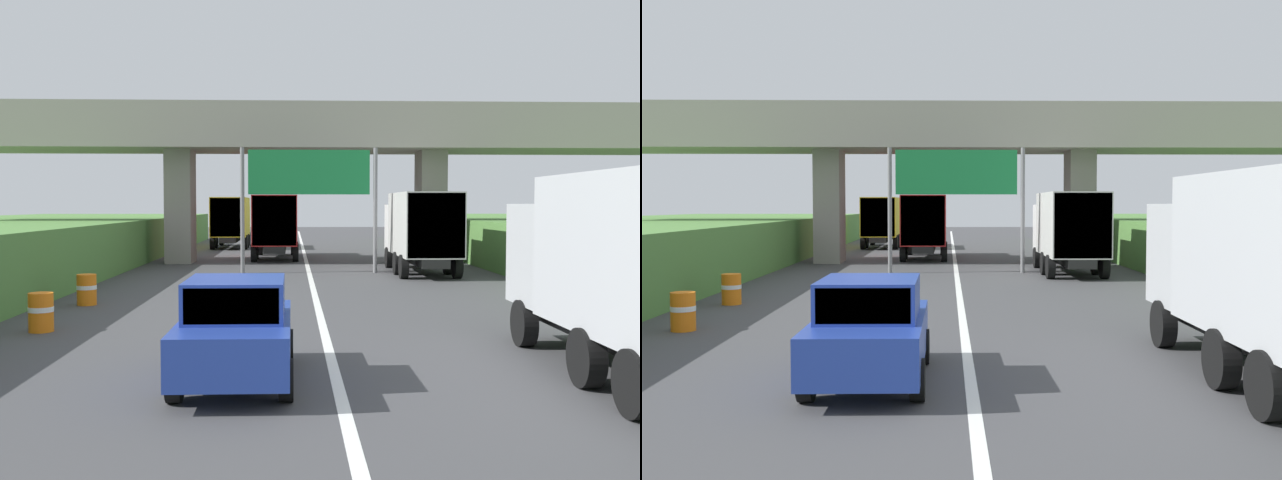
{
  "view_description": "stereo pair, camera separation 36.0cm",
  "coord_description": "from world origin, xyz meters",
  "views": [
    {
      "loc": [
        -0.74,
        3.08,
        2.91
      ],
      "look_at": [
        0.0,
        21.97,
        2.0
      ],
      "focal_mm": 40.55,
      "sensor_mm": 36.0,
      "label": 1
    },
    {
      "loc": [
        -0.38,
        3.07,
        2.91
      ],
      "look_at": [
        0.0,
        21.97,
        2.0
      ],
      "focal_mm": 40.55,
      "sensor_mm": 36.0,
      "label": 2
    }
  ],
  "objects": [
    {
      "name": "overhead_highway_sign",
      "position": [
        0.0,
        34.02,
        3.97
      ],
      "size": [
        5.88,
        0.18,
        5.38
      ],
      "color": "slate",
      "rests_on": "ground"
    },
    {
      "name": "construction_barrel_3",
      "position": [
        -6.52,
        19.82,
        0.46
      ],
      "size": [
        0.57,
        0.57,
        0.9
      ],
      "color": "orange",
      "rests_on": "ground"
    },
    {
      "name": "truck_yellow",
      "position": [
        -4.89,
        53.03,
        1.93
      ],
      "size": [
        2.44,
        7.3,
        3.44
      ],
      "color": "black",
      "rests_on": "ground"
    },
    {
      "name": "lane_centre_stripe",
      "position": [
        0.0,
        31.96,
        0.0
      ],
      "size": [
        0.2,
        103.91,
        0.01
      ],
      "primitive_type": "cube",
      "color": "white",
      "rests_on": "ground"
    },
    {
      "name": "construction_barrel_4",
      "position": [
        -6.73,
        24.28,
        0.46
      ],
      "size": [
        0.57,
        0.57,
        0.9
      ],
      "color": "orange",
      "rests_on": "ground"
    },
    {
      "name": "overpass_bridge",
      "position": [
        0.0,
        39.95,
        5.95
      ],
      "size": [
        40.0,
        4.8,
        7.88
      ],
      "color": "gray",
      "rests_on": "ground"
    },
    {
      "name": "truck_white",
      "position": [
        4.76,
        33.71,
        1.93
      ],
      "size": [
        2.44,
        7.3,
        3.44
      ],
      "color": "black",
      "rests_on": "ground"
    },
    {
      "name": "car_blue",
      "position": [
        -1.65,
        14.9,
        0.86
      ],
      "size": [
        1.86,
        4.1,
        1.72
      ],
      "color": "#233D9E",
      "rests_on": "ground"
    },
    {
      "name": "truck_silver",
      "position": [
        5.02,
        14.88,
        1.93
      ],
      "size": [
        2.44,
        7.3,
        3.44
      ],
      "color": "black",
      "rests_on": "ground"
    },
    {
      "name": "truck_red",
      "position": [
        -1.62,
        42.54,
        1.93
      ],
      "size": [
        2.44,
        7.3,
        3.44
      ],
      "color": "black",
      "rests_on": "ground"
    }
  ]
}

